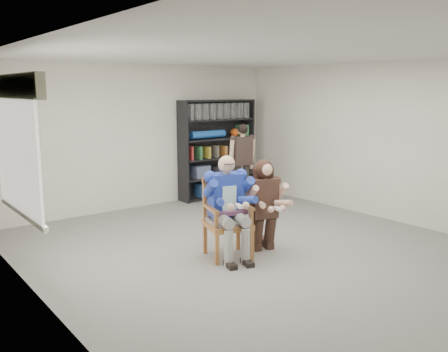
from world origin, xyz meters
TOP-DOWN VIEW (x-y plane):
  - room_shell at (0.00, 0.00)m, footprint 6.00×7.00m
  - floor at (0.00, 0.00)m, footprint 6.00×7.00m
  - window_left at (-2.95, 1.00)m, footprint 0.16×2.00m
  - armchair at (-0.50, 0.13)m, footprint 0.79×0.78m
  - seated_man at (-0.50, 0.13)m, footprint 0.84×1.01m
  - kneeling_woman at (0.08, 0.01)m, footprint 0.78×1.01m
  - bookshelf at (1.70, 3.28)m, footprint 1.80×0.38m
  - standing_man at (1.46, 2.15)m, footprint 0.56×0.38m

SIDE VIEW (x-z plane):
  - floor at x=0.00m, z-range -0.01..0.01m
  - armchair at x=-0.50m, z-range 0.00..1.11m
  - kneeling_woman at x=0.08m, z-range 0.00..1.32m
  - seated_man at x=-0.50m, z-range 0.00..1.44m
  - standing_man at x=1.46m, z-range 0.00..1.66m
  - bookshelf at x=1.70m, z-range 0.00..2.10m
  - room_shell at x=0.00m, z-range 0.00..2.80m
  - window_left at x=-2.95m, z-range 0.76..2.50m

